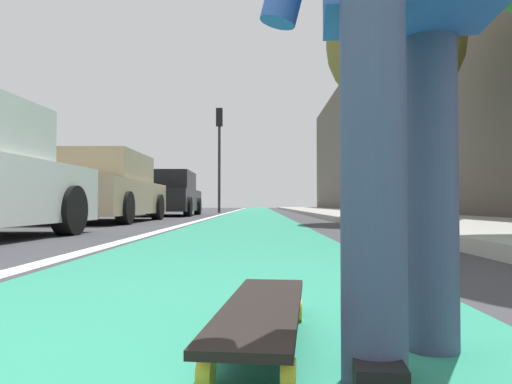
{
  "coord_description": "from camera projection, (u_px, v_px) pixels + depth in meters",
  "views": [
    {
      "loc": [
        -0.46,
        -0.24,
        0.38
      ],
      "look_at": [
        12.33,
        -0.13,
        0.71
      ],
      "focal_mm": 33.55,
      "sensor_mm": 36.0,
      "label": 1
    }
  ],
  "objects": [
    {
      "name": "ground_plane",
      "position": [
        249.0,
        222.0,
        10.45
      ],
      "size": [
        80.0,
        80.0,
        0.0
      ],
      "primitive_type": "plane",
      "color": "#38383D"
    },
    {
      "name": "bike_lane_paint",
      "position": [
        255.0,
        212.0,
        24.44
      ],
      "size": [
        56.0,
        2.03,
        0.0
      ],
      "primitive_type": "cube",
      "color": "#288466",
      "rests_on": "ground"
    },
    {
      "name": "parked_car_far",
      "position": [
        167.0,
        195.0,
        15.93
      ],
      "size": [
        4.44,
        2.04,
        1.46
      ],
      "color": "black",
      "rests_on": "ground"
    },
    {
      "name": "street_tree_mid",
      "position": [
        394.0,
        44.0,
        9.93
      ],
      "size": [
        2.84,
        2.84,
        5.15
      ],
      "color": "brown",
      "rests_on": "ground"
    },
    {
      "name": "lane_stripe_white",
      "position": [
        227.0,
        213.0,
        20.45
      ],
      "size": [
        52.0,
        0.16,
        0.01
      ],
      "primitive_type": "cube",
      "color": "silver",
      "rests_on": "ground"
    },
    {
      "name": "traffic_light",
      "position": [
        219.0,
        141.0,
        21.25
      ],
      "size": [
        0.33,
        0.28,
        4.65
      ],
      "color": "#2D2D2D",
      "rests_on": "ground"
    },
    {
      "name": "parked_car_mid",
      "position": [
        106.0,
        189.0,
        10.26
      ],
      "size": [
        4.47,
        1.85,
        1.47
      ],
      "color": "tan",
      "rests_on": "ground"
    },
    {
      "name": "sidewalk_curb",
      "position": [
        343.0,
        213.0,
        18.42
      ],
      "size": [
        52.0,
        3.2,
        0.12
      ],
      "primitive_type": "cube",
      "color": "#9E9B93",
      "rests_on": "ground"
    },
    {
      "name": "skateboard",
      "position": [
        262.0,
        312.0,
        1.27
      ],
      "size": [
        0.86,
        0.29,
        0.11
      ],
      "color": "yellow",
      "rests_on": "ground"
    },
    {
      "name": "building_facade",
      "position": [
        380.0,
        127.0,
        22.5
      ],
      "size": [
        40.0,
        1.2,
        8.02
      ],
      "primitive_type": "cube",
      "color": "#595249",
      "rests_on": "ground"
    }
  ]
}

